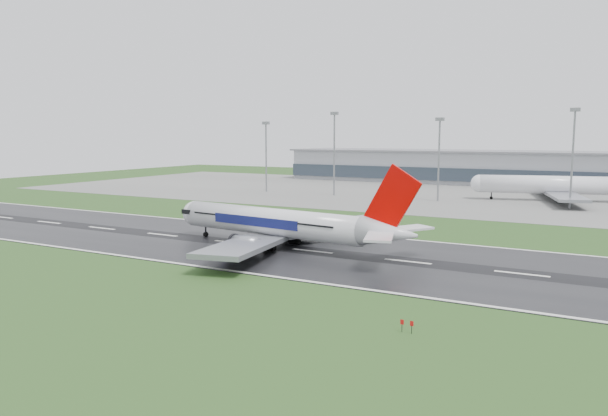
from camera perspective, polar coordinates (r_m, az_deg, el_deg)
The scene contains 10 objects.
ground at distance 109.49m, azimuth 10.18°, elevation -5.24°, with size 520.00×520.00×0.00m, color #224318.
runway at distance 109.48m, azimuth 10.18°, elevation -5.21°, with size 400.00×45.00×0.10m, color black.
apron at distance 230.17m, azimuth 20.21°, elevation 0.95°, with size 400.00×130.00×0.08m, color slate.
terminal at distance 288.90m, azimuth 22.08°, elevation 3.54°, with size 240.00×36.00×15.00m, color gray.
main_airliner at distance 119.14m, azimuth -1.81°, elevation 0.15°, with size 58.64×55.85×17.31m, color silver, non-canonical shape.
parked_airliner at distance 223.72m, azimuth 23.64°, elevation 2.97°, with size 62.12×57.83×18.21m, color silver, non-canonical shape.
floodmast_0 at distance 239.19m, azimuth -3.74°, elevation 4.90°, with size 0.64×0.64×27.52m, color gray.
floodmast_1 at distance 223.98m, azimuth 2.99°, elevation 5.17°, with size 0.64×0.64×30.88m, color gray.
floodmast_2 at distance 209.51m, azimuth 13.11°, elevation 4.48°, with size 0.64×0.64×28.15m, color gray.
floodmast_3 at distance 202.12m, azimuth 24.88°, elevation 4.25°, with size 0.64×0.64×30.58m, color gray.
Camera 1 is at (33.82, -101.47, 23.42)m, focal length 34.26 mm.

